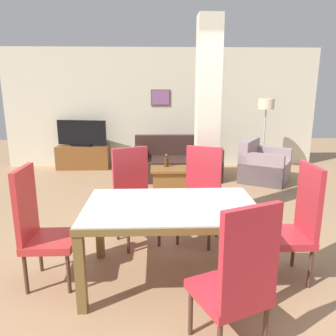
{
  "coord_description": "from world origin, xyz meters",
  "views": [
    {
      "loc": [
        -0.13,
        -2.85,
        1.82
      ],
      "look_at": [
        0.0,
        0.81,
        0.92
      ],
      "focal_mm": 35.0,
      "sensor_mm": 36.0,
      "label": 1
    }
  ],
  "objects": [
    {
      "name": "armchair",
      "position": [
        1.99,
        3.43,
        0.28
      ],
      "size": [
        1.21,
        1.23,
        0.81
      ],
      "rotation": [
        0.0,
        0.0,
        4.17
      ],
      "color": "gray",
      "rests_on": "ground_plane"
    },
    {
      "name": "back_wall",
      "position": [
        -0.0,
        4.85,
        1.35
      ],
      "size": [
        7.2,
        0.09,
        2.7
      ],
      "color": "beige",
      "rests_on": "ground_plane"
    },
    {
      "name": "bottle",
      "position": [
        0.04,
        2.89,
        0.52
      ],
      "size": [
        0.08,
        0.08,
        0.22
      ],
      "color": "#4C2D14",
      "rests_on": "coffee_table"
    },
    {
      "name": "dining_chair_far_right",
      "position": [
        0.4,
        0.91,
        0.58
      ],
      "size": [
        0.61,
        0.61,
        1.13
      ],
      "rotation": [
        0.0,
        0.0,
        2.72
      ],
      "color": "#BC2B37",
      "rests_on": "ground_plane"
    },
    {
      "name": "ground_plane",
      "position": [
        0.0,
        0.0,
        0.0
      ],
      "size": [
        18.0,
        18.0,
        0.0
      ],
      "primitive_type": "plane",
      "color": "#A27E59"
    },
    {
      "name": "sofa",
      "position": [
        0.29,
        3.73,
        0.29
      ],
      "size": [
        1.75,
        0.9,
        0.85
      ],
      "rotation": [
        0.0,
        0.0,
        3.14
      ],
      "color": "#3B251F",
      "rests_on": "ground_plane"
    },
    {
      "name": "dining_table",
      "position": [
        0.0,
        0.0,
        0.62
      ],
      "size": [
        1.61,
        1.02,
        0.77
      ],
      "color": "brown",
      "rests_on": "ground_plane"
    },
    {
      "name": "dining_chair_near_right",
      "position": [
        0.4,
        -0.93,
        0.58
      ],
      "size": [
        0.6,
        0.6,
        1.13
      ],
      "rotation": [
        0.0,
        0.0,
        0.4
      ],
      "color": "red",
      "rests_on": "ground_plane"
    },
    {
      "name": "floor_lamp",
      "position": [
        2.23,
        4.19,
        1.34
      ],
      "size": [
        0.34,
        0.34,
        1.59
      ],
      "color": "#B7B7BC",
      "rests_on": "ground_plane"
    },
    {
      "name": "tv_stand",
      "position": [
        -1.82,
        4.57,
        0.26
      ],
      "size": [
        1.18,
        0.4,
        0.53
      ],
      "color": "brown",
      "rests_on": "ground_plane"
    },
    {
      "name": "dining_chair_head_right",
      "position": [
        1.19,
        0.0,
        0.58
      ],
      "size": [
        0.46,
        0.46,
        1.13
      ],
      "rotation": [
        0.0,
        0.0,
        1.57
      ],
      "color": "#B92A34",
      "rests_on": "ground_plane"
    },
    {
      "name": "dining_chair_head_left",
      "position": [
        -1.22,
        0.0,
        0.58
      ],
      "size": [
        0.46,
        0.46,
        1.13
      ],
      "rotation": [
        0.0,
        0.0,
        -1.57
      ],
      "color": "red",
      "rests_on": "ground_plane"
    },
    {
      "name": "tv_screen",
      "position": [
        -1.82,
        4.57,
        0.81
      ],
      "size": [
        1.13,
        0.28,
        0.59
      ],
      "rotation": [
        0.0,
        0.0,
        2.95
      ],
      "color": "black",
      "rests_on": "tv_stand"
    },
    {
      "name": "coffee_table",
      "position": [
        0.14,
        2.76,
        0.22
      ],
      "size": [
        0.76,
        0.5,
        0.44
      ],
      "color": "brown",
      "rests_on": "ground_plane"
    },
    {
      "name": "dining_chair_far_left",
      "position": [
        -0.4,
        0.87,
        0.58
      ],
      "size": [
        0.61,
        0.61,
        1.13
      ],
      "rotation": [
        0.0,
        0.0,
        -2.71
      ],
      "color": "#BC3037",
      "rests_on": "ground_plane"
    },
    {
      "name": "divider_pillar",
      "position": [
        0.54,
        1.46,
        1.35
      ],
      "size": [
        0.3,
        0.29,
        2.7
      ],
      "color": "beige",
      "rests_on": "ground_plane"
    }
  ]
}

